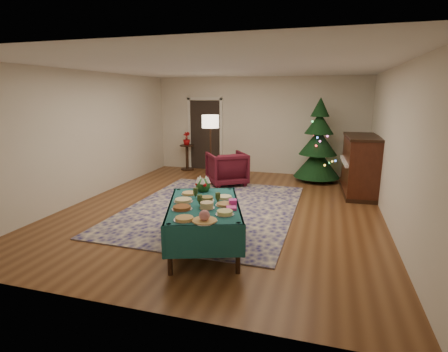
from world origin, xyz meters
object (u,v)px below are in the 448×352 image
(christmas_tree, at_px, (318,144))
(piano, at_px, (360,166))
(buffet_table, at_px, (204,213))
(gift_box, at_px, (233,203))
(armchair, at_px, (227,167))
(side_table, at_px, (187,158))
(potted_plant, at_px, (187,141))
(floor_lamp, at_px, (210,126))

(christmas_tree, bearing_deg, piano, -48.11)
(piano, bearing_deg, buffet_table, -122.99)
(gift_box, xyz_separation_m, christmas_tree, (1.01, 4.72, 0.24))
(buffet_table, distance_m, armchair, 3.74)
(side_table, xyz_separation_m, potted_plant, (0.00, 0.00, 0.49))
(buffet_table, relative_size, piano, 1.25)
(piano, bearing_deg, floor_lamp, 179.77)
(side_table, height_order, potted_plant, potted_plant)
(gift_box, height_order, armchair, armchair)
(buffet_table, height_order, piano, piano)
(gift_box, height_order, potted_plant, potted_plant)
(armchair, distance_m, floor_lamp, 1.10)
(potted_plant, bearing_deg, christmas_tree, -4.54)
(gift_box, xyz_separation_m, potted_plant, (-2.77, 5.02, 0.14))
(buffet_table, bearing_deg, potted_plant, 114.96)
(buffet_table, bearing_deg, piano, 57.01)
(armchair, xyz_separation_m, potted_plant, (-1.64, 1.38, 0.41))
(gift_box, relative_size, side_table, 0.14)
(gift_box, height_order, floor_lamp, floor_lamp)
(buffet_table, bearing_deg, gift_box, 4.35)
(buffet_table, relative_size, christmas_tree, 0.92)
(buffet_table, relative_size, potted_plant, 5.14)
(side_table, bearing_deg, buffet_table, -65.04)
(christmas_tree, xyz_separation_m, piano, (0.96, -1.07, -0.32))
(buffet_table, bearing_deg, christmas_tree, 73.26)
(armchair, height_order, floor_lamp, floor_lamp)
(floor_lamp, bearing_deg, armchair, -3.40)
(floor_lamp, bearing_deg, buffet_table, -72.78)
(christmas_tree, bearing_deg, armchair, -153.19)
(potted_plant, height_order, christmas_tree, christmas_tree)
(side_table, bearing_deg, armchair, -40.14)
(gift_box, distance_m, potted_plant, 5.73)
(side_table, relative_size, piano, 0.48)
(armchair, bearing_deg, piano, 146.25)
(floor_lamp, xyz_separation_m, side_table, (-1.20, 1.36, -1.10))
(floor_lamp, bearing_deg, christmas_tree, 22.31)
(armchair, xyz_separation_m, floor_lamp, (-0.43, 0.03, 1.01))
(side_table, xyz_separation_m, piano, (4.74, -1.37, 0.29))
(floor_lamp, bearing_deg, potted_plant, 131.63)
(gift_box, relative_size, armchair, 0.12)
(side_table, bearing_deg, potted_plant, 90.00)
(buffet_table, bearing_deg, floor_lamp, 107.22)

